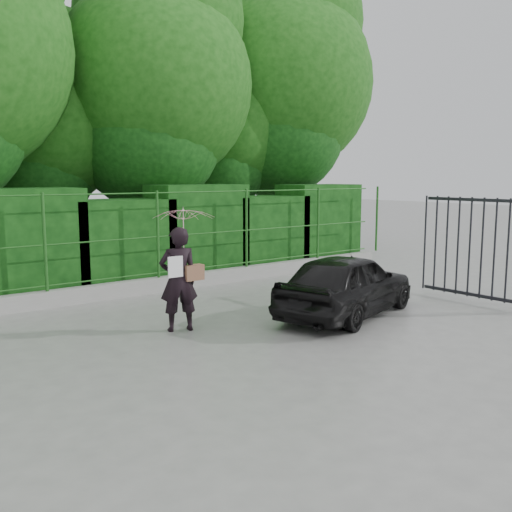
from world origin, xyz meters
TOP-DOWN VIEW (x-y plane):
  - ground at (0.00, 0.00)m, footprint 80.00×80.00m
  - kerb at (0.00, 4.50)m, footprint 14.00×0.25m
  - fence at (0.22, 4.50)m, footprint 14.13×0.06m
  - hedge at (0.04, 5.50)m, footprint 14.20×1.20m
  - trees at (1.14, 7.74)m, footprint 17.10×6.15m
  - gate at (4.60, -0.72)m, footprint 0.22×2.33m
  - woman at (-0.72, 1.66)m, footprint 0.96×0.96m
  - car at (1.94, 0.67)m, footprint 3.49×2.15m

SIDE VIEW (x-z plane):
  - ground at x=0.00m, z-range 0.00..0.00m
  - kerb at x=0.00m, z-range 0.00..0.30m
  - car at x=1.94m, z-range 0.00..1.11m
  - hedge at x=0.04m, z-range -0.11..2.17m
  - gate at x=4.60m, z-range 0.01..2.37m
  - fence at x=0.22m, z-range 0.30..2.10m
  - woman at x=-0.72m, z-range 0.31..2.23m
  - trees at x=1.14m, z-range 0.58..8.66m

